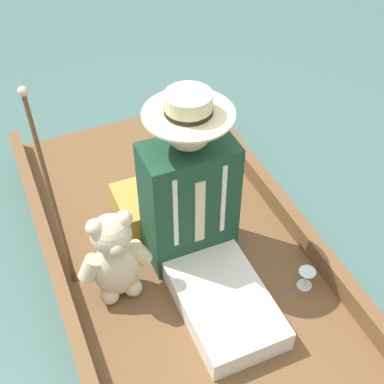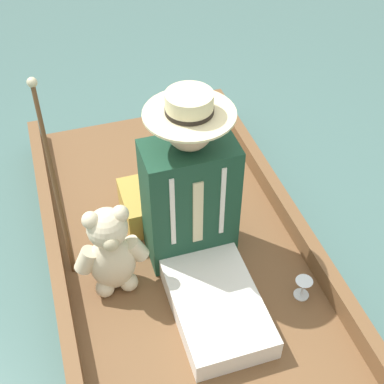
{
  "view_description": "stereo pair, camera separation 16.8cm",
  "coord_description": "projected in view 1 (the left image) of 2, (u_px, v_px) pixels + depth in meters",
  "views": [
    {
      "loc": [
        0.6,
        1.37,
        2.06
      ],
      "look_at": [
        -0.05,
        -0.13,
        0.52
      ],
      "focal_mm": 50.0,
      "sensor_mm": 36.0,
      "label": 1
    },
    {
      "loc": [
        0.44,
        1.43,
        2.06
      ],
      "look_at": [
        -0.05,
        -0.13,
        0.52
      ],
      "focal_mm": 50.0,
      "sensor_mm": 36.0,
      "label": 2
    }
  ],
  "objects": [
    {
      "name": "seated_person",
      "position": [
        197.0,
        217.0,
        2.27
      ],
      "size": [
        0.39,
        0.83,
        0.87
      ],
      "rotation": [
        0.0,
        0.0,
        -0.09
      ],
      "color": "white",
      "rests_on": "punt_boat"
    },
    {
      "name": "teddy_bear",
      "position": [
        115.0,
        258.0,
        2.22
      ],
      "size": [
        0.33,
        0.19,
        0.47
      ],
      "color": "beige",
      "rests_on": "punt_boat"
    },
    {
      "name": "walking_cane",
      "position": [
        45.0,
        173.0,
        2.24
      ],
      "size": [
        0.04,
        0.4,
        0.81
      ],
      "color": "brown",
      "rests_on": "punt_boat"
    },
    {
      "name": "ground_plane",
      "position": [
        194.0,
        293.0,
        2.5
      ],
      "size": [
        16.0,
        16.0,
        0.0
      ],
      "primitive_type": "plane",
      "color": "#476B66"
    },
    {
      "name": "punt_boat",
      "position": [
        194.0,
        284.0,
        2.46
      ],
      "size": [
        1.2,
        2.57,
        0.22
      ],
      "color": "brown",
      "rests_on": "ground_plane"
    },
    {
      "name": "seat_cushion",
      "position": [
        159.0,
        203.0,
        2.66
      ],
      "size": [
        0.42,
        0.29,
        0.16
      ],
      "color": "#B7933D",
      "rests_on": "punt_boat"
    },
    {
      "name": "wine_glass",
      "position": [
        307.0,
        276.0,
        2.34
      ],
      "size": [
        0.08,
        0.08,
        0.1
      ],
      "color": "silver",
      "rests_on": "punt_boat"
    }
  ]
}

